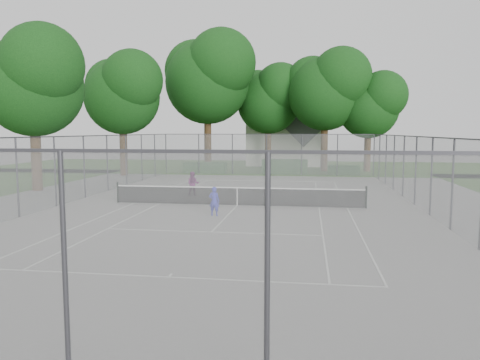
# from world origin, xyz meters

# --- Properties ---
(ground) EXTENTS (120.00, 120.00, 0.00)m
(ground) POSITION_xyz_m (0.00, 0.00, 0.00)
(ground) COLOR slate
(ground) RESTS_ON ground
(grass_far) EXTENTS (60.00, 20.00, 0.00)m
(grass_far) POSITION_xyz_m (0.00, 26.00, 0.00)
(grass_far) COLOR #274E16
(grass_far) RESTS_ON ground
(court_markings) EXTENTS (11.03, 23.83, 0.01)m
(court_markings) POSITION_xyz_m (0.00, 0.00, 0.01)
(court_markings) COLOR silver
(court_markings) RESTS_ON ground
(tennis_net) EXTENTS (12.87, 0.10, 1.10)m
(tennis_net) POSITION_xyz_m (0.00, 0.00, 0.51)
(tennis_net) COLOR black
(tennis_net) RESTS_ON ground
(perimeter_fence) EXTENTS (18.08, 34.08, 3.52)m
(perimeter_fence) POSITION_xyz_m (0.00, 0.00, 1.81)
(perimeter_fence) COLOR #38383D
(perimeter_fence) RESTS_ON ground
(tree_far_left) EXTENTS (9.20, 8.40, 13.23)m
(tree_far_left) POSITION_xyz_m (-5.97, 21.06, 9.09)
(tree_far_left) COLOR #3A2515
(tree_far_left) RESTS_ON ground
(tree_far_midleft) EXTENTS (7.27, 6.63, 10.44)m
(tree_far_midleft) POSITION_xyz_m (-0.40, 24.09, 7.18)
(tree_far_midleft) COLOR #3A2515
(tree_far_midleft) RESTS_ON ground
(tree_far_midright) EXTENTS (7.92, 7.23, 11.38)m
(tree_far_midright) POSITION_xyz_m (5.15, 21.51, 7.82)
(tree_far_midright) COLOR #3A2515
(tree_far_midright) RESTS_ON ground
(tree_far_right) EXTENTS (6.42, 5.86, 9.23)m
(tree_far_right) POSITION_xyz_m (9.13, 21.69, 6.34)
(tree_far_right) COLOR #3A2515
(tree_far_right) RESTS_ON ground
(tree_side_back) EXTENTS (7.24, 6.61, 10.41)m
(tree_side_back) POSITION_xyz_m (-11.91, 14.57, 7.15)
(tree_side_back) COLOR #3A2515
(tree_side_back) RESTS_ON ground
(tree_side_front) EXTENTS (7.12, 6.50, 10.23)m
(tree_side_front) POSITION_xyz_m (-13.44, 4.09, 7.03)
(tree_side_front) COLOR #3A2515
(tree_side_front) RESTS_ON ground
(hedge_left) EXTENTS (3.83, 1.15, 0.96)m
(hedge_left) POSITION_xyz_m (-5.68, 17.93, 0.48)
(hedge_left) COLOR #194415
(hedge_left) RESTS_ON ground
(hedge_mid) EXTENTS (4.02, 1.15, 1.26)m
(hedge_mid) POSITION_xyz_m (1.51, 18.30, 0.63)
(hedge_mid) COLOR #194415
(hedge_mid) RESTS_ON ground
(hedge_right) EXTENTS (2.68, 0.98, 0.80)m
(hedge_right) POSITION_xyz_m (6.63, 18.00, 0.40)
(hedge_right) COLOR #194415
(hedge_right) RESTS_ON ground
(house) EXTENTS (8.19, 6.34, 10.19)m
(house) POSITION_xyz_m (1.06, 29.18, 4.10)
(house) COLOR beige
(house) RESTS_ON ground
(girl_player) EXTENTS (0.50, 0.35, 1.31)m
(girl_player) POSITION_xyz_m (-0.59, -2.98, 0.65)
(girl_player) COLOR #2F32B2
(girl_player) RESTS_ON ground
(woman_player) EXTENTS (0.76, 0.63, 1.43)m
(woman_player) POSITION_xyz_m (-3.07, 3.07, 0.71)
(woman_player) COLOR #66225B
(woman_player) RESTS_ON ground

